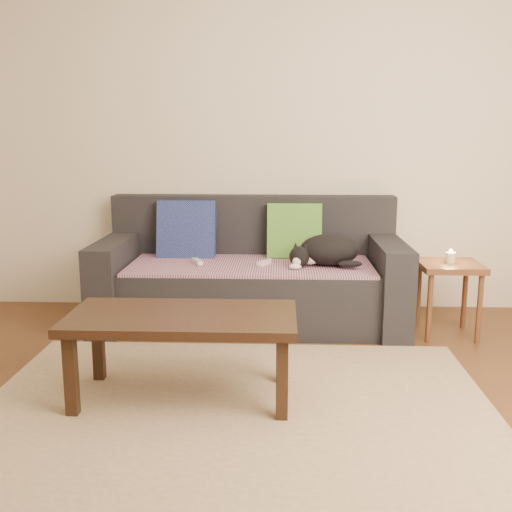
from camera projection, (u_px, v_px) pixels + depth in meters
The scene contains 13 objects.
ground at pixel (234, 423), 2.76m from camera, with size 4.50×4.50×0.00m, color brown.
back_wall at pixel (254, 137), 4.46m from camera, with size 4.50×0.04×2.60m, color beige.
sofa at pixel (251, 279), 4.24m from camera, with size 2.10×0.94×0.87m.
throw_blanket at pixel (250, 265), 4.12m from camera, with size 1.66×0.74×0.02m, color #4A2B50.
cushion_navy at pixel (187, 230), 4.36m from camera, with size 0.42×0.11×0.42m, color #102047.
cushion_green at pixel (294, 231), 4.33m from camera, with size 0.39×0.10×0.39m, color #0C4C37.
cat at pixel (327, 251), 4.05m from camera, with size 0.52×0.39×0.21m.
wii_remote_a at pixel (198, 262), 4.12m from camera, with size 0.15×0.04×0.03m, color white.
wii_remote_b at pixel (264, 262), 4.09m from camera, with size 0.15×0.04×0.03m, color white.
side_table at pixel (449, 276), 3.92m from camera, with size 0.39×0.39×0.49m.
candle at pixel (451, 257), 3.89m from camera, with size 0.06×0.06×0.09m.
rug at pixel (237, 408), 2.90m from camera, with size 2.50×1.80×0.01m, color tan.
coffee_table at pixel (182, 325), 2.94m from camera, with size 1.12×0.56×0.45m.
Camera 1 is at (0.21, -2.55, 1.30)m, focal length 42.00 mm.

